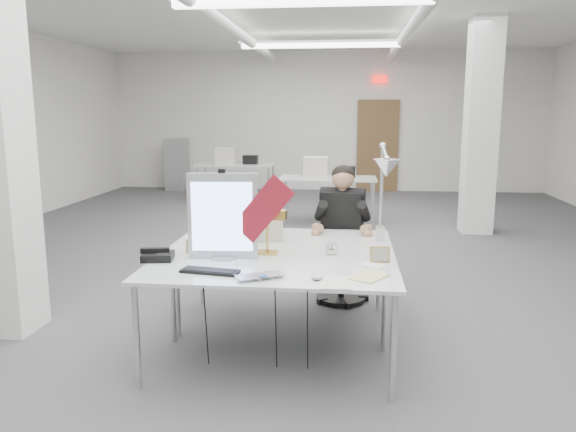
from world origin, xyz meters
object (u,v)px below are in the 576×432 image
(monitor, at_px, (223,216))
(laptop, at_px, (263,278))
(seated_person, at_px, (342,212))
(bankers_lamp, at_px, (267,231))
(office_chair, at_px, (342,244))
(desk_main, at_px, (270,269))
(desk_phone, at_px, (158,256))
(architect_lamp, at_px, (383,192))
(beige_monitor, at_px, (259,217))

(monitor, relative_size, laptop, 1.99)
(seated_person, height_order, bankers_lamp, seated_person)
(office_chair, bearing_deg, desk_main, -98.92)
(desk_phone, bearing_deg, monitor, 3.68)
(seated_person, bearing_deg, desk_phone, -125.64)
(laptop, relative_size, architect_lamp, 0.36)
(monitor, height_order, desk_phone, monitor)
(beige_monitor, distance_m, architect_lamp, 1.09)
(bankers_lamp, height_order, desk_phone, bankers_lamp)
(desk_main, relative_size, desk_phone, 8.15)
(monitor, xyz_separation_m, architect_lamp, (1.19, 0.46, 0.13))
(monitor, bearing_deg, seated_person, 51.11)
(office_chair, xyz_separation_m, seated_person, (0.00, -0.05, 0.33))
(office_chair, xyz_separation_m, architect_lamp, (0.33, -0.85, 0.63))
(desk_main, distance_m, laptop, 0.30)
(desk_phone, bearing_deg, desk_main, -16.72)
(seated_person, xyz_separation_m, monitor, (-0.87, -1.26, 0.17))
(architect_lamp, bearing_deg, monitor, -169.47)
(desk_main, relative_size, laptop, 5.61)
(desk_main, bearing_deg, laptop, -90.64)
(bankers_lamp, bearing_deg, beige_monitor, 108.01)
(office_chair, relative_size, monitor, 1.79)
(office_chair, relative_size, laptop, 3.57)
(bankers_lamp, bearing_deg, monitor, -148.18)
(seated_person, bearing_deg, laptop, -96.65)
(laptop, bearing_deg, desk_main, 59.44)
(desk_phone, bearing_deg, bankers_lamp, 10.62)
(beige_monitor, bearing_deg, laptop, -89.72)
(monitor, distance_m, desk_phone, 0.56)
(seated_person, distance_m, laptop, 1.86)
(seated_person, distance_m, monitor, 1.54)
(monitor, xyz_separation_m, desk_phone, (-0.47, -0.11, -0.29))
(monitor, relative_size, bankers_lamp, 1.82)
(desk_main, height_order, bankers_lamp, bankers_lamp)
(desk_main, xyz_separation_m, desk_phone, (-0.85, 0.12, 0.04))
(seated_person, distance_m, bankers_lamp, 1.23)
(desk_main, height_order, beige_monitor, beige_monitor)
(monitor, bearing_deg, desk_main, -34.61)
(desk_main, xyz_separation_m, monitor, (-0.38, 0.22, 0.33))
(office_chair, relative_size, bankers_lamp, 3.26)
(architect_lamp, bearing_deg, seated_person, 101.45)
(office_chair, distance_m, desk_phone, 1.96)
(seated_person, bearing_deg, desk_main, -99.48)
(desk_phone, height_order, beige_monitor, beige_monitor)
(office_chair, relative_size, seated_person, 1.39)
(monitor, distance_m, bankers_lamp, 0.38)
(monitor, distance_m, beige_monitor, 0.74)
(seated_person, bearing_deg, beige_monitor, -133.03)
(bankers_lamp, bearing_deg, desk_phone, -157.74)
(office_chair, bearing_deg, seated_person, -81.32)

